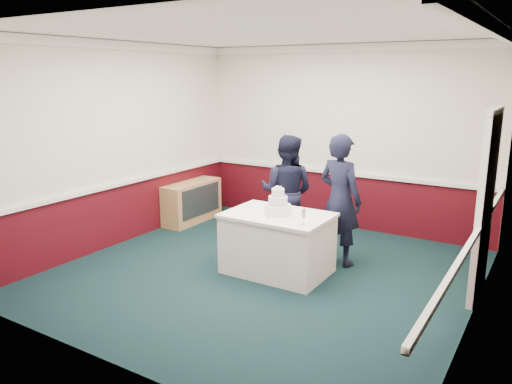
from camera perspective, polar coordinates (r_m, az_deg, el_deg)
The scene contains 9 objects.
ground at distance 6.58m, azimuth 0.85°, elevation -9.24°, with size 5.00×5.00×0.00m, color black.
room_shell at distance 6.60m, azimuth 4.26°, elevation 8.42°, with size 5.00×5.00×3.00m.
sideboard at distance 8.79m, azimuth -7.31°, elevation -1.12°, with size 0.41×1.20×0.70m.
cake_table at distance 6.48m, azimuth 2.47°, elevation -5.82°, with size 1.32×0.92×0.79m.
wedding_cake at distance 6.34m, azimuth 2.52°, elevation -1.55°, with size 0.35×0.35×0.36m.
cake_knife at distance 6.21m, azimuth 1.36°, elevation -2.88°, with size 0.01×0.22×0.01m, color silver.
champagne_flute at distance 5.87m, azimuth 5.45°, elevation -2.54°, with size 0.05×0.05×0.21m.
person_man at distance 7.34m, azimuth 3.52°, elevation 0.02°, with size 0.82×0.64×1.68m, color black.
person_woman at distance 6.75m, azimuth 9.56°, elevation -0.90°, with size 0.65×0.43×1.78m, color black.
Camera 1 is at (3.12, -5.22, 2.52)m, focal length 35.00 mm.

